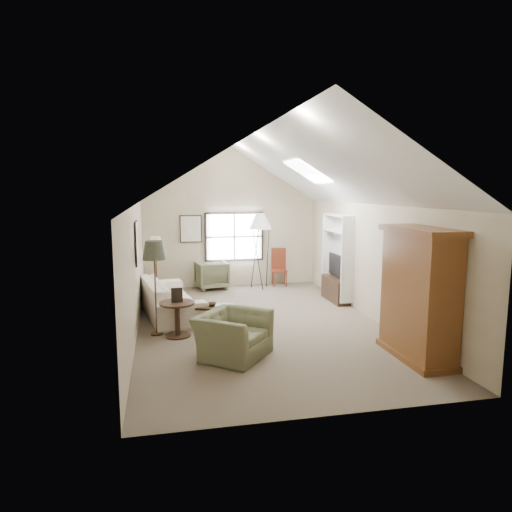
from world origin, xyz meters
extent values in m
cube|color=#716250|center=(0.00, 0.00, 0.00)|extent=(5.00, 8.00, 0.01)
cube|color=#BBAD8D|center=(0.00, 4.00, 1.25)|extent=(5.00, 0.01, 2.50)
cube|color=#BBAD8D|center=(0.00, -4.00, 1.25)|extent=(5.00, 0.01, 2.50)
cube|color=#BBAD8D|center=(-2.50, 0.00, 1.25)|extent=(0.01, 8.00, 2.50)
cube|color=#BBAD8D|center=(2.50, 0.00, 1.25)|extent=(0.01, 8.00, 2.50)
cube|color=black|center=(0.10, 3.96, 1.45)|extent=(1.72, 0.08, 1.42)
cube|color=black|center=(-2.47, 0.30, 1.75)|extent=(0.68, 0.04, 0.88)
cube|color=black|center=(-1.15, 3.97, 1.70)|extent=(0.62, 0.04, 0.78)
cube|color=brown|center=(2.18, -2.40, 1.10)|extent=(0.60, 1.50, 2.20)
cube|color=white|center=(2.34, 1.60, 1.15)|extent=(0.32, 1.30, 2.10)
cube|color=#382316|center=(2.32, 1.60, 0.30)|extent=(0.34, 1.18, 0.60)
cube|color=black|center=(2.32, 1.60, 0.92)|extent=(0.05, 0.90, 0.55)
imported|color=beige|center=(-1.82, 1.16, 0.40)|extent=(1.51, 2.85, 0.79)
imported|color=#6A6C4B|center=(-0.84, -1.72, 0.38)|extent=(1.52, 1.55, 0.76)
imported|color=#656848|center=(-0.60, 3.70, 0.40)|extent=(0.97, 0.99, 0.79)
cube|color=#342615|center=(-1.02, 0.01, 0.23)|extent=(1.01, 0.77, 0.46)
imported|color=#3A2217|center=(-1.02, 0.01, 0.48)|extent=(0.28, 0.28, 0.05)
cylinder|color=#361D16|center=(-1.72, -0.44, 0.34)|extent=(0.78, 0.78, 0.68)
cube|color=maroon|center=(1.39, 3.70, 0.55)|extent=(0.48, 0.48, 1.09)
camera|label=1|loc=(-1.98, -9.07, 2.83)|focal=32.00mm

